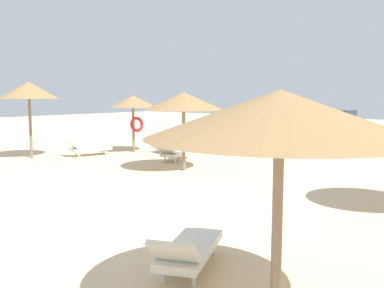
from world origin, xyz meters
TOP-DOWN VIEW (x-y plane):
  - ground_plane at (0.00, 0.00)m, footprint 80.00×80.00m
  - parasol_1 at (-6.59, 6.72)m, footprint 2.23×2.23m
  - parasol_2 at (5.52, -2.12)m, footprint 2.95×2.95m
  - parasol_3 at (-1.74, 4.63)m, footprint 2.75×2.75m
  - parasol_4 at (-8.48, 2.78)m, footprint 2.38×2.38m
  - lounger_1 at (-6.55, 8.99)m, footprint 2.00×1.37m
  - lounger_2 at (3.78, -1.61)m, footprint 1.35×1.98m
  - lounger_3 at (-3.44, 6.08)m, footprint 1.11×2.01m
  - lounger_4 at (-7.22, 4.66)m, footprint 1.11×1.99m
  - lounger_6 at (-4.88, 7.27)m, footprint 1.94×0.99m
  - bench_0 at (-0.91, 11.30)m, footprint 0.55×1.53m
  - bench_1 at (-4.82, 11.96)m, footprint 0.61×1.54m
  - parked_car at (-1.53, 17.91)m, footprint 4.04×2.06m

SIDE VIEW (x-z plane):
  - ground_plane at x=0.00m, z-range 0.00..0.00m
  - lounger_3 at x=-3.44m, z-range 0.00..0.62m
  - lounger_1 at x=-6.55m, z-range -0.02..0.64m
  - lounger_4 at x=-7.22m, z-range -0.05..0.68m
  - lounger_2 at x=3.78m, z-range -0.05..0.69m
  - lounger_6 at x=-4.88m, z-range -0.07..0.72m
  - bench_0 at x=-0.91m, z-range 0.10..0.59m
  - bench_1 at x=-4.82m, z-range 0.10..0.59m
  - parked_car at x=-1.53m, z-range -0.04..1.68m
  - parasol_1 at x=-6.59m, z-range 0.98..3.54m
  - parasol_3 at x=-1.74m, z-range 1.03..3.72m
  - parasol_2 at x=5.52m, z-range 1.06..3.72m
  - parasol_4 at x=-8.48m, z-range 1.21..4.34m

